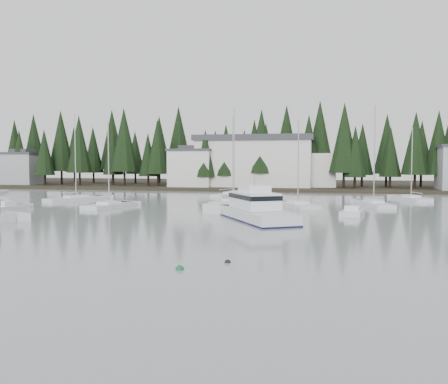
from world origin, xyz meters
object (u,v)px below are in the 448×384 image
object	(u,v)px
house_west	(192,167)
runabout_0	(6,209)
sailboat_4	(411,200)
sailboat_8	(298,207)
sailboat_11	(76,200)
house_far_west	(23,168)
sailboat_5	(374,205)
sailboat_9	(109,207)
runabout_1	(352,214)
cabin_cruiser_center	(256,212)
sailboat_7	(233,196)
harbor_inn	(264,162)
sailboat_10	(234,203)

from	to	relation	value
house_west	runabout_0	size ratio (longest dim) A/B	1.50
sailboat_4	sailboat_8	distance (m)	21.89
sailboat_8	sailboat_11	distance (m)	33.42
house_far_west	sailboat_4	distance (m)	86.81
sailboat_5	sailboat_9	xyz separation A→B (m)	(-33.00, -9.86, -0.01)
runabout_0	runabout_1	size ratio (longest dim) A/B	1.19
sailboat_9	runabout_0	xyz separation A→B (m)	(-10.93, -5.44, 0.07)
cabin_cruiser_center	sailboat_5	world-z (taller)	sailboat_5
cabin_cruiser_center	sailboat_7	distance (m)	34.68
cabin_cruiser_center	sailboat_11	bearing A→B (deg)	27.72
sailboat_4	runabout_0	bearing A→B (deg)	101.47
harbor_inn	runabout_0	size ratio (longest dim) A/B	4.63
house_west	sailboat_9	xyz separation A→B (m)	(1.67, -44.12, -4.59)
harbor_inn	sailboat_8	world-z (taller)	harbor_inn
cabin_cruiser_center	sailboat_5	distance (m)	23.20
runabout_0	sailboat_7	bearing A→B (deg)	-31.48
cabin_cruiser_center	sailboat_4	xyz separation A→B (m)	(19.03, 30.31, -0.75)
harbor_inn	house_west	bearing A→B (deg)	-167.48
harbor_inn	sailboat_7	world-z (taller)	sailboat_7
sailboat_4	runabout_1	xyz separation A→B (m)	(-9.45, -23.30, 0.07)
harbor_inn	sailboat_5	xyz separation A→B (m)	(19.62, -37.61, -5.70)
cabin_cruiser_center	runabout_1	world-z (taller)	cabin_cruiser_center
house_far_west	sailboat_11	xyz separation A→B (m)	(33.81, -36.56, -4.33)
sailboat_8	sailboat_9	distance (m)	24.05
cabin_cruiser_center	sailboat_5	size ratio (longest dim) A/B	0.94
runabout_1	house_far_west	bearing A→B (deg)	65.57
sailboat_5	runabout_1	distance (m)	12.75
sailboat_9	sailboat_11	world-z (taller)	sailboat_11
sailboat_11	runabout_1	xyz separation A→B (m)	(39.67, -12.05, 0.06)
house_west	sailboat_7	world-z (taller)	sailboat_7
sailboat_7	sailboat_9	bearing A→B (deg)	175.26
sailboat_10	runabout_1	xyz separation A→B (m)	(15.34, -10.98, 0.05)
cabin_cruiser_center	sailboat_4	distance (m)	35.80
cabin_cruiser_center	runabout_0	bearing A→B (deg)	52.66
sailboat_11	sailboat_5	bearing A→B (deg)	-65.96
sailboat_11	sailboat_10	bearing A→B (deg)	-68.87
sailboat_11	runabout_0	bearing A→B (deg)	-160.43
sailboat_10	sailboat_11	bearing A→B (deg)	108.80
sailboat_10	runabout_1	world-z (taller)	sailboat_10
sailboat_9	runabout_1	distance (m)	29.92
house_west	harbor_inn	bearing A→B (deg)	12.52
sailboat_9	runabout_1	world-z (taller)	sailboat_9
runabout_1	sailboat_11	bearing A→B (deg)	82.16
sailboat_10	sailboat_9	bearing A→B (deg)	141.73
sailboat_4	sailboat_5	xyz separation A→B (m)	(-6.26, -10.95, 0.02)
sailboat_5	sailboat_10	bearing A→B (deg)	79.48
cabin_cruiser_center	sailboat_10	size ratio (longest dim) A/B	0.95
cabin_cruiser_center	sailboat_7	world-z (taller)	sailboat_7
sailboat_5	sailboat_7	distance (m)	25.97
sailboat_4	sailboat_7	distance (m)	28.24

